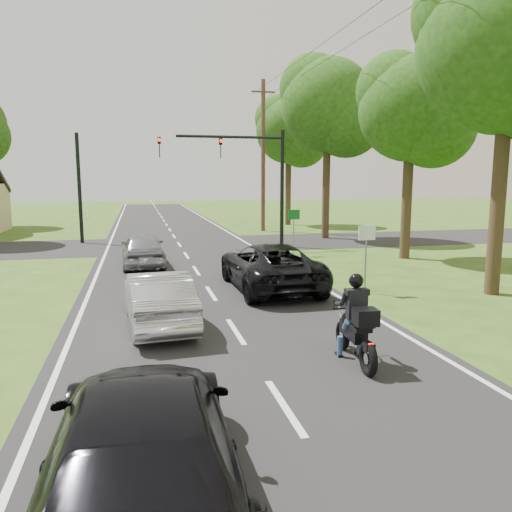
% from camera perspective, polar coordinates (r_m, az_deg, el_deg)
% --- Properties ---
extents(ground, '(140.00, 140.00, 0.00)m').
position_cam_1_polar(ground, '(11.81, -2.34, -8.65)').
color(ground, '#2B4B15').
rests_on(ground, ground).
extents(road, '(8.00, 100.00, 0.01)m').
position_cam_1_polar(road, '(21.46, -7.46, -0.73)').
color(road, black).
rests_on(road, ground).
extents(cross_road, '(60.00, 7.00, 0.01)m').
position_cam_1_polar(cross_road, '(27.37, -8.77, 1.30)').
color(cross_road, black).
rests_on(cross_road, ground).
extents(motorcycle_rider, '(0.59, 2.06, 1.78)m').
position_cam_1_polar(motorcycle_rider, '(9.90, 11.41, -8.06)').
color(motorcycle_rider, black).
rests_on(motorcycle_rider, ground).
extents(dark_suv, '(2.56, 5.39, 1.49)m').
position_cam_1_polar(dark_suv, '(16.13, 1.55, -1.13)').
color(dark_suv, black).
rests_on(dark_suv, road).
extents(silver_sedan, '(1.71, 4.15, 1.34)m').
position_cam_1_polar(silver_sedan, '(12.30, -11.11, -4.81)').
color(silver_sedan, silver).
rests_on(silver_sedan, road).
extents(silver_suv, '(1.80, 4.20, 1.41)m').
position_cam_1_polar(silver_suv, '(20.68, -12.78, 0.76)').
color(silver_suv, gray).
rests_on(silver_suv, road).
extents(dark_car_behind, '(2.14, 5.03, 1.45)m').
position_cam_1_polar(dark_car_behind, '(5.85, -12.81, -20.12)').
color(dark_car_behind, black).
rests_on(dark_car_behind, road).
extents(traffic_signal, '(6.38, 0.44, 6.00)m').
position_cam_1_polar(traffic_signal, '(25.65, -1.04, 10.16)').
color(traffic_signal, black).
rests_on(traffic_signal, ground).
extents(signal_pole_far, '(0.20, 0.20, 6.00)m').
position_cam_1_polar(signal_pole_far, '(29.22, -19.53, 7.27)').
color(signal_pole_far, black).
rests_on(signal_pole_far, ground).
extents(utility_pole_far, '(1.60, 0.28, 10.00)m').
position_cam_1_polar(utility_pole_far, '(34.12, 0.82, 11.42)').
color(utility_pole_far, brown).
rests_on(utility_pole_far, ground).
extents(sign_white, '(0.55, 0.07, 2.12)m').
position_cam_1_polar(sign_white, '(15.73, 12.52, 1.51)').
color(sign_white, slate).
rests_on(sign_white, ground).
extents(sign_green, '(0.55, 0.07, 2.12)m').
position_cam_1_polar(sign_green, '(23.21, 4.35, 4.00)').
color(sign_green, slate).
rests_on(sign_green, ground).
extents(tree_row_c, '(4.80, 4.65, 8.76)m').
position_cam_1_polar(tree_row_c, '(23.30, 18.08, 15.04)').
color(tree_row_c, '#332316').
rests_on(tree_row_c, ground).
extents(tree_row_d, '(5.76, 5.58, 10.45)m').
position_cam_1_polar(tree_row_d, '(30.25, 8.93, 16.12)').
color(tree_row_d, '#332316').
rests_on(tree_row_d, ground).
extents(tree_row_e, '(5.28, 5.12, 9.61)m').
position_cam_1_polar(tree_row_e, '(38.76, 4.25, 13.68)').
color(tree_row_e, '#332316').
rests_on(tree_row_e, ground).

